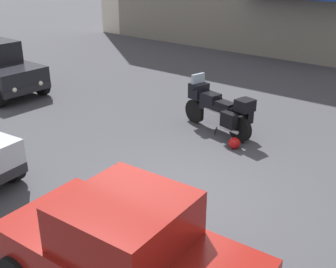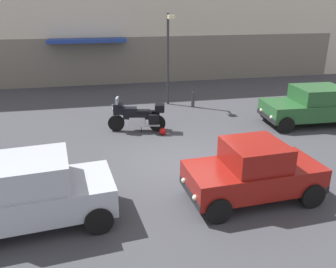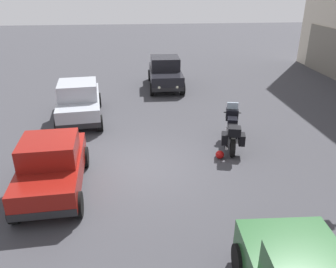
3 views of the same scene
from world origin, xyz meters
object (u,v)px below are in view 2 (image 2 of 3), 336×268
at_px(car_sedan_far, 318,105).
at_px(streetlamp_curbside, 169,50).
at_px(motorcycle, 138,116).
at_px(helmet, 163,131).
at_px(car_compact_side, 253,172).
at_px(car_wagon_end, 29,194).
at_px(bollard_curbside, 193,98).

relative_size(car_sedan_far, streetlamp_curbside, 1.08).
height_order(motorcycle, streetlamp_curbside, streetlamp_curbside).
xyz_separation_m(helmet, car_compact_side, (1.35, -5.01, 0.63)).
xyz_separation_m(helmet, streetlamp_curbside, (1.09, 4.02, 2.52)).
distance_m(car_sedan_far, car_compact_side, 7.22).
bearing_deg(car_compact_side, car_wagon_end, -3.17).
bearing_deg(streetlamp_curbside, helmet, -105.14).
bearing_deg(car_wagon_end, streetlamp_curbside, -125.57).
relative_size(car_wagon_end, bollard_curbside, 5.01).
relative_size(motorcycle, bollard_curbside, 2.80).
bearing_deg(car_sedan_far, bollard_curbside, -35.24).
distance_m(helmet, car_compact_side, 5.23).
height_order(car_wagon_end, streetlamp_curbside, streetlamp_curbside).
relative_size(car_sedan_far, car_wagon_end, 1.16).
bearing_deg(helmet, car_compact_side, -74.94).
distance_m(motorcycle, bollard_curbside, 4.12).
bearing_deg(streetlamp_curbside, car_compact_side, -88.35).
xyz_separation_m(helmet, car_wagon_end, (-4.04, -5.02, 0.67)).
bearing_deg(bollard_curbside, streetlamp_curbside, 150.06).
height_order(motorcycle, car_compact_side, car_compact_side).
xyz_separation_m(car_wagon_end, bollard_curbside, (6.20, 8.43, -0.38)).
relative_size(helmet, car_wagon_end, 0.07).
relative_size(helmet, streetlamp_curbside, 0.06).
relative_size(helmet, car_sedan_far, 0.06).
height_order(car_compact_side, car_wagon_end, car_wagon_end).
bearing_deg(streetlamp_curbside, motorcycle, -119.97).
height_order(car_sedan_far, car_wagon_end, car_wagon_end).
height_order(helmet, car_wagon_end, car_wagon_end).
distance_m(helmet, bollard_curbside, 4.04).
bearing_deg(streetlamp_curbside, car_sedan_far, -36.39).
bearing_deg(car_wagon_end, motorcycle, -125.30).
bearing_deg(car_sedan_far, car_wagon_end, 28.00).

